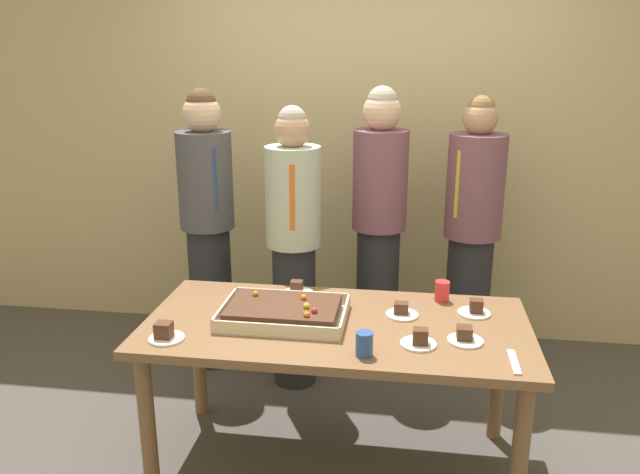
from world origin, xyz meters
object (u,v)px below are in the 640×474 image
at_px(plated_slice_near_left, 419,340).
at_px(person_serving_front, 472,233).
at_px(drink_cup_middle, 364,344).
at_px(plated_slice_far_right, 165,334).
at_px(plated_slice_far_left, 402,312).
at_px(person_striped_tie_right, 379,225).
at_px(plated_slice_center_back, 465,337).
at_px(party_table, 336,341).
at_px(person_far_right_suit, 208,225).
at_px(cake_server_utensil, 514,362).
at_px(plated_slice_center_front, 298,290).
at_px(drink_cup_nearest, 442,291).
at_px(sheet_cake, 284,312).
at_px(plated_slice_near_right, 475,310).
at_px(person_green_shirt_behind, 294,245).

xyz_separation_m(plated_slice_near_left, person_serving_front, (0.31, 1.25, 0.11)).
bearing_deg(drink_cup_middle, plated_slice_far_right, 178.57).
height_order(plated_slice_far_left, person_serving_front, person_serving_front).
height_order(person_serving_front, person_striped_tie_right, person_striped_tie_right).
bearing_deg(plated_slice_center_back, party_table, 168.80).
bearing_deg(person_serving_front, plated_slice_center_back, 34.57).
bearing_deg(plated_slice_center_back, person_far_right_suit, 144.72).
height_order(plated_slice_far_left, plated_slice_center_back, plated_slice_center_back).
bearing_deg(drink_cup_middle, cake_server_utensil, 2.12).
xyz_separation_m(plated_slice_center_front, drink_cup_nearest, (0.71, 0.01, 0.03)).
distance_m(plated_slice_near_left, plated_slice_far_left, 0.30).
bearing_deg(plated_slice_near_left, plated_slice_center_back, 19.31).
bearing_deg(plated_slice_center_front, party_table, -53.36).
height_order(plated_slice_near_left, person_far_right_suit, person_far_right_suit).
xyz_separation_m(plated_slice_center_front, person_far_right_suit, (-0.65, 0.60, 0.14)).
height_order(sheet_cake, plated_slice_center_back, sheet_cake).
distance_m(plated_slice_near_right, plated_slice_center_front, 0.86).
xyz_separation_m(plated_slice_near_left, plated_slice_far_right, (-1.06, -0.10, 0.00)).
relative_size(drink_cup_nearest, person_serving_front, 0.06).
relative_size(party_table, plated_slice_near_left, 11.43).
distance_m(plated_slice_near_left, plated_slice_center_front, 0.77).
height_order(drink_cup_middle, person_far_right_suit, person_far_right_suit).
distance_m(plated_slice_center_back, person_striped_tie_right, 1.22).
height_order(plated_slice_far_right, person_green_shirt_behind, person_green_shirt_behind).
bearing_deg(person_green_shirt_behind, plated_slice_near_right, 52.14).
xyz_separation_m(plated_slice_center_back, cake_server_utensil, (0.18, -0.16, -0.02)).
bearing_deg(plated_slice_near_right, cake_server_utensil, -76.47).
distance_m(person_serving_front, person_green_shirt_behind, 1.06).
xyz_separation_m(cake_server_utensil, person_far_right_suit, (-1.62, 1.18, 0.16)).
distance_m(plated_slice_far_left, person_striped_tie_right, 0.94).
bearing_deg(sheet_cake, plated_slice_far_left, 12.45).
xyz_separation_m(plated_slice_near_right, person_green_shirt_behind, (-0.95, 0.57, 0.09)).
relative_size(drink_cup_nearest, person_green_shirt_behind, 0.06).
relative_size(plated_slice_near_right, drink_cup_middle, 1.50).
height_order(drink_cup_middle, person_striped_tie_right, person_striped_tie_right).
xyz_separation_m(party_table, plated_slice_near_left, (0.37, -0.18, 0.11)).
relative_size(cake_server_utensil, person_serving_front, 0.12).
distance_m(plated_slice_near_right, person_serving_front, 0.90).
distance_m(drink_cup_middle, person_striped_tie_right, 1.33).
xyz_separation_m(plated_slice_near_left, person_green_shirt_behind, (-0.70, 0.92, 0.09)).
bearing_deg(drink_cup_middle, sheet_cake, 142.32).
bearing_deg(party_table, cake_server_utensil, -20.53).
height_order(plated_slice_center_front, person_striped_tie_right, person_striped_tie_right).
bearing_deg(drink_cup_nearest, plated_slice_near_right, -43.92).
distance_m(cake_server_utensil, person_striped_tie_right, 1.44).
bearing_deg(person_serving_front, cake_server_utensil, 42.74).
distance_m(plated_slice_near_left, plated_slice_far_right, 1.06).
height_order(party_table, person_striped_tie_right, person_striped_tie_right).
bearing_deg(plated_slice_center_back, plated_slice_near_left, -160.69).
bearing_deg(plated_slice_center_back, drink_cup_middle, -155.43).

